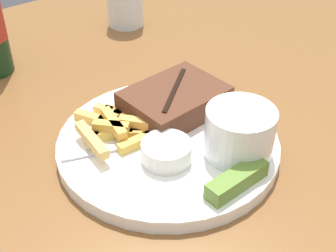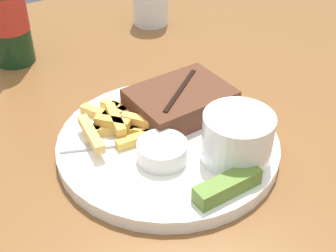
% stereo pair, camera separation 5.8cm
% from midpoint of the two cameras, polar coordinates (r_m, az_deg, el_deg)
% --- Properties ---
extents(dining_table, '(1.41, 1.14, 0.75)m').
position_cam_midpoint_polar(dining_table, '(0.65, -2.57, -7.87)').
color(dining_table, brown).
rests_on(dining_table, ground_plane).
extents(dinner_plate, '(0.28, 0.28, 0.02)m').
position_cam_midpoint_polar(dinner_plate, '(0.59, -2.78, -2.35)').
color(dinner_plate, white).
rests_on(dinner_plate, dining_table).
extents(steak_portion, '(0.13, 0.10, 0.04)m').
position_cam_midpoint_polar(steak_portion, '(0.63, -1.83, 3.02)').
color(steak_portion, '#512D1E').
rests_on(steak_portion, dinner_plate).
extents(fries_pile, '(0.11, 0.11, 0.02)m').
position_cam_midpoint_polar(fries_pile, '(0.60, -9.27, -0.18)').
color(fries_pile, '#E9AF53').
rests_on(fries_pile, dinner_plate).
extents(coleslaw_cup, '(0.08, 0.08, 0.06)m').
position_cam_midpoint_polar(coleslaw_cup, '(0.55, 5.81, -0.59)').
color(coleslaw_cup, white).
rests_on(coleslaw_cup, dinner_plate).
extents(dipping_sauce_cup, '(0.06, 0.06, 0.02)m').
position_cam_midpoint_polar(dipping_sauce_cup, '(0.55, -3.21, -3.14)').
color(dipping_sauce_cup, silver).
rests_on(dipping_sauce_cup, dinner_plate).
extents(pickle_spear, '(0.08, 0.03, 0.02)m').
position_cam_midpoint_polar(pickle_spear, '(0.52, 5.25, -6.71)').
color(pickle_spear, '#567A2D').
rests_on(pickle_spear, dinner_plate).
extents(fork_utensil, '(0.13, 0.06, 0.00)m').
position_cam_midpoint_polar(fork_utensil, '(0.58, -9.81, -2.87)').
color(fork_utensil, '#B7B7BC').
rests_on(fork_utensil, dinner_plate).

